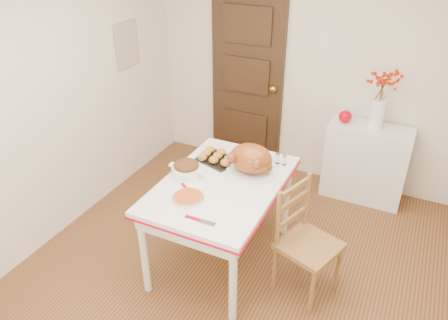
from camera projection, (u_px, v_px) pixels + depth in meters
The scene contains 18 objects.
floor at pixel (229, 283), 3.59m from camera, with size 3.50×4.00×0.00m, color #5B2711.
wall_back at pixel (310, 69), 4.53m from camera, with size 3.50×0.00×2.50m, color beige.
wall_left at pixel (41, 108), 3.63m from camera, with size 0.00×4.00×2.50m, color beige.
door_back at pixel (247, 80), 4.88m from camera, with size 0.85×0.06×2.06m, color black.
photo_board at pixel (127, 44), 4.43m from camera, with size 0.03×0.35×0.45m, color beige.
sideboard at pixel (365, 163), 4.50m from camera, with size 0.82×0.36×0.82m, color silver.
kitchen_table at pixel (221, 222), 3.65m from camera, with size 0.92×1.34×0.80m, color white, non-canonical shape.
chair_oak at pixel (309, 243), 3.31m from camera, with size 0.42×0.42×0.95m, color brown, non-canonical shape.
berry_vase at pixel (380, 99), 4.13m from camera, with size 0.32×0.32×0.61m, color white, non-canonical shape.
apple at pixel (345, 117), 4.36m from camera, with size 0.13×0.13×0.13m, color #B10012.
turkey_platter at pixel (251, 160), 3.50m from camera, with size 0.42×0.33×0.26m, color maroon, non-canonical shape.
pumpkin_pie at pixel (188, 197), 3.23m from camera, with size 0.24×0.24×0.05m, color #B2491C.
stuffing_dish at pixel (186, 168), 3.52m from camera, with size 0.31×0.24×0.12m, color #592F13, non-canonical shape.
rolls_tray at pixel (218, 157), 3.72m from camera, with size 0.31×0.24×0.08m, color #B17C28, non-canonical shape.
pie_server at pixel (200, 220), 3.01m from camera, with size 0.23×0.07×0.01m, color silver, non-canonical shape.
carving_knife at pixel (190, 191), 3.33m from camera, with size 0.26×0.06×0.01m, color silver, non-canonical shape.
drinking_glass at pixel (253, 150), 3.79m from camera, with size 0.07×0.07×0.11m, color white.
shaker_pair at pixel (281, 159), 3.68m from camera, with size 0.10×0.04×0.10m, color white, non-canonical shape.
Camera 1 is at (1.10, -2.36, 2.68)m, focal length 34.62 mm.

